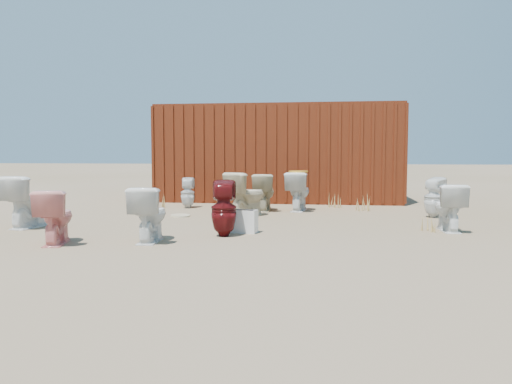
# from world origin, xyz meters

# --- Properties ---
(ground) EXTENTS (100.00, 100.00, 0.00)m
(ground) POSITION_xyz_m (0.00, 0.00, 0.00)
(ground) COLOR brown
(ground) RESTS_ON ground
(shipping_container) EXTENTS (6.00, 2.40, 2.40)m
(shipping_container) POSITION_xyz_m (0.00, 5.20, 1.20)
(shipping_container) COLOR #4B180C
(shipping_container) RESTS_ON ground
(toilet_front_a) EXTENTS (0.59, 0.89, 0.84)m
(toilet_front_a) POSITION_xyz_m (-3.60, -0.27, 0.42)
(toilet_front_a) COLOR white
(toilet_front_a) RESTS_ON ground
(toilet_front_pink) EXTENTS (0.57, 0.79, 0.73)m
(toilet_front_pink) POSITION_xyz_m (-2.39, -1.61, 0.36)
(toilet_front_pink) COLOR pink
(toilet_front_pink) RESTS_ON ground
(toilet_front_c) EXTENTS (0.47, 0.76, 0.76)m
(toilet_front_c) POSITION_xyz_m (-1.21, -1.28, 0.38)
(toilet_front_c) COLOR white
(toilet_front_c) RESTS_ON ground
(toilet_front_maroon) EXTENTS (0.42, 0.43, 0.82)m
(toilet_front_maroon) POSITION_xyz_m (-0.30, -0.70, 0.41)
(toilet_front_maroon) COLOR #590F10
(toilet_front_maroon) RESTS_ON ground
(toilet_front_e) EXTENTS (0.44, 0.74, 0.74)m
(toilet_front_e) POSITION_xyz_m (3.06, 0.24, 0.37)
(toilet_front_e) COLOR white
(toilet_front_e) RESTS_ON ground
(toilet_back_a) EXTENTS (0.35, 0.35, 0.67)m
(toilet_back_a) POSITION_xyz_m (-1.83, 2.91, 0.34)
(toilet_back_a) COLOR silver
(toilet_back_a) RESTS_ON ground
(toilet_back_beige_left) EXTENTS (0.44, 0.76, 0.78)m
(toilet_back_beige_left) POSITION_xyz_m (-0.10, 2.61, 0.39)
(toilet_back_beige_left) COLOR #BEB18B
(toilet_back_beige_left) RESTS_ON ground
(toilet_back_beige_right) EXTENTS (0.85, 0.95, 0.85)m
(toilet_back_beige_right) POSITION_xyz_m (-0.33, 1.65, 0.42)
(toilet_back_beige_right) COLOR beige
(toilet_back_beige_right) RESTS_ON ground
(toilet_back_yellowlid) EXTENTS (0.56, 0.85, 0.82)m
(toilet_back_yellowlid) POSITION_xyz_m (0.61, 2.69, 0.41)
(toilet_back_yellowlid) COLOR white
(toilet_back_yellowlid) RESTS_ON ground
(toilet_back_e) EXTENTS (0.49, 0.49, 0.76)m
(toilet_back_e) POSITION_xyz_m (3.19, 1.92, 0.38)
(toilet_back_e) COLOR white
(toilet_back_e) RESTS_ON ground
(yellow_lid) EXTENTS (0.41, 0.52, 0.02)m
(yellow_lid) POSITION_xyz_m (0.61, 2.69, 0.83)
(yellow_lid) COLOR gold
(yellow_lid) RESTS_ON toilet_back_yellowlid
(loose_tank) EXTENTS (0.53, 0.29, 0.35)m
(loose_tank) POSITION_xyz_m (-0.11, -0.33, 0.17)
(loose_tank) COLOR silver
(loose_tank) RESTS_ON ground
(loose_lid_near) EXTENTS (0.55, 0.61, 0.02)m
(loose_lid_near) POSITION_xyz_m (-1.59, 1.49, 0.01)
(loose_lid_near) COLOR #C7B990
(loose_lid_near) RESTS_ON ground
(loose_lid_far) EXTENTS (0.49, 0.56, 0.02)m
(loose_lid_far) POSITION_xyz_m (-0.25, 3.18, 0.01)
(loose_lid_far) COLOR #BDAE89
(loose_lid_far) RESTS_ON ground
(weed_clump_a) EXTENTS (0.36, 0.36, 0.33)m
(weed_clump_a) POSITION_xyz_m (-2.52, 3.07, 0.17)
(weed_clump_a) COLOR olive
(weed_clump_a) RESTS_ON ground
(weed_clump_b) EXTENTS (0.32, 0.32, 0.27)m
(weed_clump_b) POSITION_xyz_m (0.56, 2.91, 0.13)
(weed_clump_b) COLOR olive
(weed_clump_b) RESTS_ON ground
(weed_clump_c) EXTENTS (0.36, 0.36, 0.35)m
(weed_clump_c) POSITION_xyz_m (1.91, 2.87, 0.18)
(weed_clump_c) COLOR olive
(weed_clump_c) RESTS_ON ground
(weed_clump_d) EXTENTS (0.30, 0.30, 0.27)m
(weed_clump_d) POSITION_xyz_m (-0.67, 3.50, 0.14)
(weed_clump_d) COLOR olive
(weed_clump_d) RESTS_ON ground
(weed_clump_e) EXTENTS (0.34, 0.34, 0.30)m
(weed_clump_e) POSITION_xyz_m (1.36, 3.49, 0.15)
(weed_clump_e) COLOR olive
(weed_clump_e) RESTS_ON ground
(weed_clump_f) EXTENTS (0.28, 0.28, 0.22)m
(weed_clump_f) POSITION_xyz_m (2.78, 0.17, 0.11)
(weed_clump_f) COLOR olive
(weed_clump_f) RESTS_ON ground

